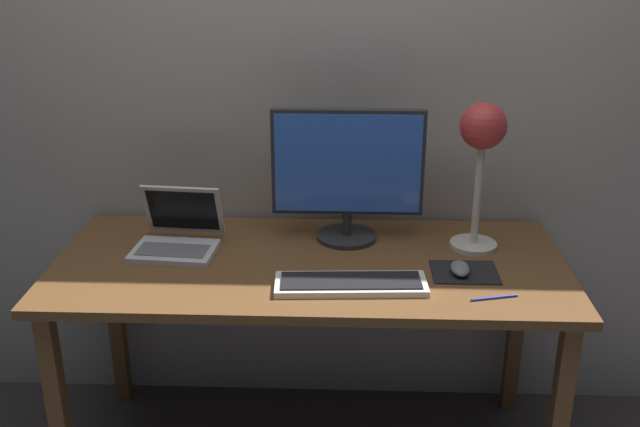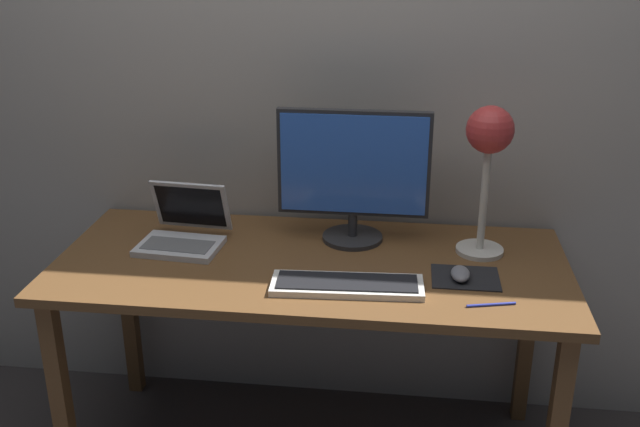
% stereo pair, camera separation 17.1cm
% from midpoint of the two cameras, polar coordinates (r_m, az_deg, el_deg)
% --- Properties ---
extents(back_wall, '(4.80, 0.06, 2.60)m').
position_cam_midpoint_polar(back_wall, '(2.51, 2.47, 11.91)').
color(back_wall, '#A8A099').
rests_on(back_wall, ground).
extents(desk, '(1.60, 0.70, 0.74)m').
position_cam_midpoint_polar(desk, '(2.34, 1.41, -5.46)').
color(desk, brown).
rests_on(desk, ground).
extents(monitor, '(0.49, 0.20, 0.44)m').
position_cam_midpoint_polar(monitor, '(2.37, 4.69, 3.26)').
color(monitor, '#28282B').
rests_on(monitor, desk).
extents(keyboard_main, '(0.45, 0.16, 0.03)m').
position_cam_midpoint_polar(keyboard_main, '(2.13, 4.42, -5.59)').
color(keyboard_main, silver).
rests_on(keyboard_main, desk).
extents(laptop, '(0.28, 0.27, 0.20)m').
position_cam_midpoint_polar(laptop, '(2.43, -8.47, -1.05)').
color(laptop, silver).
rests_on(laptop, desk).
extents(desk_lamp, '(0.15, 0.15, 0.48)m').
position_cam_midpoint_polar(desk_lamp, '(2.31, 15.06, 5.10)').
color(desk_lamp, beige).
rests_on(desk_lamp, desk).
extents(mousepad, '(0.20, 0.16, 0.00)m').
position_cam_midpoint_polar(mousepad, '(2.25, 13.38, -4.90)').
color(mousepad, black).
rests_on(mousepad, desk).
extents(mouse, '(0.06, 0.10, 0.03)m').
position_cam_midpoint_polar(mouse, '(2.23, 13.02, -4.62)').
color(mouse, slate).
rests_on(mouse, mousepad).
extents(pen, '(0.14, 0.04, 0.01)m').
position_cam_midpoint_polar(pen, '(2.11, 15.44, -6.88)').
color(pen, '#2633A5').
rests_on(pen, desk).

